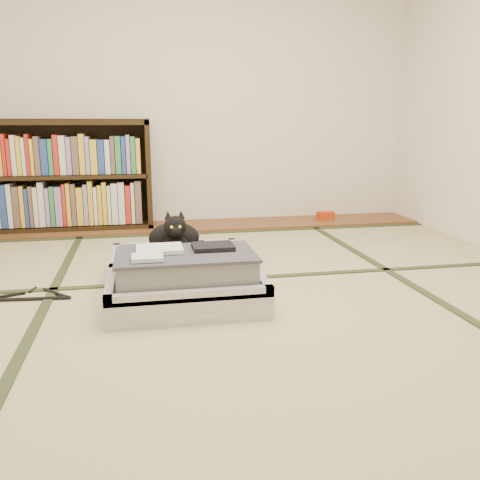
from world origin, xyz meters
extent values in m
plane|color=tan|center=(0.00, 0.00, 0.00)|extent=(4.50, 4.50, 0.00)
cube|color=brown|center=(0.00, 2.00, 0.01)|extent=(4.00, 0.50, 0.02)
cube|color=red|center=(1.20, 2.03, 0.06)|extent=(0.16, 0.11, 0.07)
plane|color=silver|center=(0.00, 2.25, 1.20)|extent=(4.00, 0.00, 4.00)
cube|color=#2D381E|center=(-1.00, 0.00, 0.00)|extent=(0.05, 4.50, 0.01)
cube|color=#2D381E|center=(1.00, 0.00, 0.00)|extent=(0.05, 4.50, 0.01)
cube|color=#2D381E|center=(0.00, 0.40, 0.00)|extent=(4.00, 0.05, 0.01)
cube|color=#2D381E|center=(0.00, 1.70, 0.00)|extent=(4.00, 0.05, 0.01)
cube|color=black|center=(-0.43, 2.07, 0.47)|extent=(0.04, 0.33, 0.94)
cube|color=black|center=(-1.14, 2.07, 0.03)|extent=(1.47, 0.33, 0.04)
cube|color=black|center=(-1.14, 2.07, 0.91)|extent=(1.47, 0.33, 0.04)
cube|color=black|center=(-1.14, 2.07, 0.47)|extent=(1.40, 0.33, 0.03)
cube|color=black|center=(-1.14, 2.23, 0.47)|extent=(1.47, 0.02, 0.94)
cube|color=gray|center=(-1.14, 2.05, 0.25)|extent=(1.32, 0.23, 0.40)
cube|color=gray|center=(-1.14, 2.05, 0.66)|extent=(1.32, 0.23, 0.36)
cube|color=silver|center=(-0.30, -0.01, 0.07)|extent=(0.78, 0.52, 0.13)
cube|color=#2C2C33|center=(-0.30, -0.01, 0.10)|extent=(0.69, 0.43, 0.10)
cube|color=silver|center=(-0.30, -0.24, 0.14)|extent=(0.78, 0.04, 0.05)
cube|color=silver|center=(-0.30, 0.23, 0.14)|extent=(0.78, 0.04, 0.05)
cube|color=silver|center=(-0.66, -0.01, 0.14)|extent=(0.04, 0.52, 0.05)
cube|color=silver|center=(0.07, -0.01, 0.14)|extent=(0.04, 0.52, 0.05)
cube|color=silver|center=(-0.30, 0.51, 0.07)|extent=(0.78, 0.52, 0.13)
cube|color=#2C2C33|center=(-0.30, 0.51, 0.10)|extent=(0.69, 0.43, 0.10)
cube|color=silver|center=(-0.30, 0.27, 0.14)|extent=(0.78, 0.04, 0.05)
cube|color=silver|center=(-0.30, 0.75, 0.14)|extent=(0.78, 0.04, 0.05)
cube|color=silver|center=(-0.66, 0.51, 0.14)|extent=(0.04, 0.52, 0.05)
cube|color=silver|center=(0.07, 0.51, 0.14)|extent=(0.04, 0.52, 0.05)
cylinder|color=black|center=(-0.30, 0.25, 0.14)|extent=(0.70, 0.02, 0.02)
cube|color=gray|center=(-0.30, -0.01, 0.20)|extent=(0.66, 0.40, 0.13)
cube|color=#3E3E46|center=(-0.30, -0.01, 0.27)|extent=(0.68, 0.42, 0.02)
cube|color=silver|center=(-0.42, 0.04, 0.29)|extent=(0.23, 0.19, 0.02)
cube|color=black|center=(-0.15, 0.04, 0.29)|extent=(0.21, 0.17, 0.02)
cube|color=silver|center=(-0.48, -0.11, 0.29)|extent=(0.14, 0.12, 0.02)
cube|color=white|center=(-0.52, -0.26, 0.07)|extent=(0.06, 0.01, 0.04)
cube|color=white|center=(-0.40, -0.26, 0.06)|extent=(0.05, 0.01, 0.04)
cube|color=orange|center=(-0.04, -0.26, 0.07)|extent=(0.05, 0.01, 0.04)
cube|color=#197F33|center=(-0.11, -0.26, 0.09)|extent=(0.04, 0.01, 0.03)
ellipsoid|color=black|center=(-0.32, 0.52, 0.24)|extent=(0.30, 0.20, 0.19)
ellipsoid|color=black|center=(-0.32, 0.43, 0.22)|extent=(0.15, 0.11, 0.11)
ellipsoid|color=black|center=(-0.32, 0.40, 0.33)|extent=(0.13, 0.12, 0.12)
sphere|color=black|center=(-0.32, 0.35, 0.31)|extent=(0.06, 0.06, 0.06)
cone|color=black|center=(-0.35, 0.42, 0.40)|extent=(0.05, 0.06, 0.06)
cone|color=black|center=(-0.28, 0.42, 0.40)|extent=(0.05, 0.06, 0.06)
sphere|color=#A5BF33|center=(-0.34, 0.35, 0.34)|extent=(0.02, 0.02, 0.02)
sphere|color=#A5BF33|center=(-0.29, 0.35, 0.34)|extent=(0.02, 0.02, 0.02)
cylinder|color=black|center=(-0.21, 0.61, 0.17)|extent=(0.18, 0.11, 0.03)
torus|color=white|center=(-0.14, 0.53, 0.16)|extent=(0.11, 0.11, 0.01)
torus|color=white|center=(-0.13, 0.52, 0.17)|extent=(0.09, 0.09, 0.01)
cube|color=black|center=(-1.11, 0.24, 0.01)|extent=(0.45, 0.06, 0.01)
cube|color=black|center=(-1.24, 0.31, 0.01)|extent=(0.21, 0.10, 0.01)
cube|color=black|center=(-0.97, 0.31, 0.01)|extent=(0.16, 0.18, 0.01)
cylinder|color=black|center=(-1.11, 0.40, 0.01)|extent=(0.03, 0.08, 0.01)
camera|label=1|loc=(-0.50, -2.44, 0.91)|focal=38.00mm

